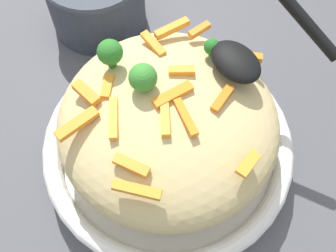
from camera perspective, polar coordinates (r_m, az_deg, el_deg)
name	(u,v)px	position (r m, az deg, el deg)	size (l,w,h in m)	color
ground_plane	(168,157)	(0.51, 0.00, -4.22)	(2.40, 2.40, 0.00)	#4C4C51
serving_bowl	(168,148)	(0.48, 0.00, -3.00)	(0.28, 0.28, 0.05)	white
pasta_mound	(168,123)	(0.43, 0.00, 0.42)	(0.23, 0.23, 0.09)	#D1BA7A
carrot_piece_0	(181,71)	(0.41, 1.83, 7.42)	(0.02, 0.01, 0.01)	orange
carrot_piece_1	(248,164)	(0.37, 10.77, -5.01)	(0.03, 0.01, 0.01)	orange
carrot_piece_2	(131,165)	(0.37, -4.96, -5.29)	(0.03, 0.01, 0.01)	orange
carrot_piece_3	(188,116)	(0.38, 2.74, 1.41)	(0.04, 0.01, 0.01)	orange
carrot_piece_4	(113,118)	(0.39, -7.36, 1.05)	(0.04, 0.01, 0.01)	orange
carrot_piece_5	(172,28)	(0.45, 0.52, 13.02)	(0.04, 0.01, 0.01)	orange
carrot_piece_6	(222,99)	(0.40, 7.32, 3.66)	(0.03, 0.01, 0.01)	orange
carrot_piece_7	(244,56)	(0.43, 10.26, 9.27)	(0.04, 0.01, 0.01)	orange
carrot_piece_8	(86,93)	(0.41, -10.96, 4.40)	(0.03, 0.01, 0.01)	orange
carrot_piece_9	(172,94)	(0.39, 0.55, 4.27)	(0.04, 0.01, 0.01)	orange
carrot_piece_10	(153,44)	(0.44, -2.00, 11.01)	(0.03, 0.01, 0.01)	orange
carrot_piece_11	(107,86)	(0.41, -8.18, 5.33)	(0.03, 0.01, 0.01)	orange
carrot_piece_12	(77,124)	(0.39, -12.17, 0.30)	(0.04, 0.01, 0.01)	orange
carrot_piece_13	(165,119)	(0.38, -0.40, 1.01)	(0.04, 0.01, 0.01)	orange
carrot_piece_14	(199,30)	(0.45, 4.26, 12.79)	(0.03, 0.01, 0.01)	orange
carrot_piece_15	(137,190)	(0.36, -4.23, -8.55)	(0.04, 0.01, 0.01)	orange
broccoli_floret_0	(212,47)	(0.43, 5.94, 10.53)	(0.02, 0.02, 0.02)	#205B1C
broccoli_floret_1	(143,78)	(0.39, -3.40, 6.50)	(0.03, 0.03, 0.03)	#377928
broccoli_floret_2	(110,53)	(0.41, -7.81, 9.77)	(0.03, 0.03, 0.03)	#296820
serving_spoon	(253,39)	(0.42, 11.33, 11.38)	(0.14, 0.11, 0.08)	black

